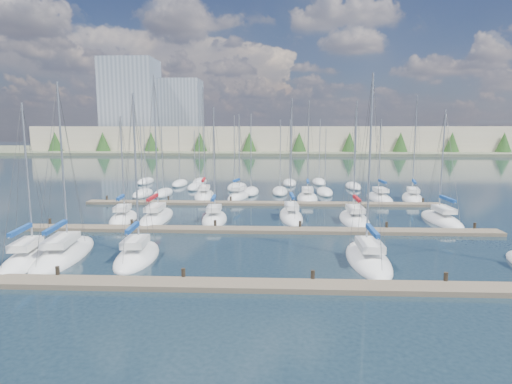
{
  "coord_description": "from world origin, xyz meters",
  "views": [
    {
      "loc": [
        1.7,
        -22.34,
        9.47
      ],
      "look_at": [
        0.0,
        14.0,
        4.0
      ],
      "focal_mm": 30.0,
      "sensor_mm": 36.0,
      "label": 1
    }
  ],
  "objects_px": {
    "sailboat_b": "(64,254)",
    "sailboat_q": "(379,198)",
    "sailboat_r": "(412,198)",
    "sailboat_i": "(156,218)",
    "sailboat_m": "(441,220)",
    "sailboat_a": "(30,258)",
    "sailboat_e": "(368,259)",
    "sailboat_k": "(291,216)",
    "sailboat_o": "(238,196)",
    "sailboat_h": "(124,218)",
    "sailboat_n": "(204,195)",
    "sailboat_p": "(307,198)",
    "sailboat_l": "(354,219)",
    "sailboat_j": "(214,219)",
    "sailboat_c": "(137,256)"
  },
  "relations": [
    {
      "from": "sailboat_a",
      "to": "sailboat_r",
      "type": "xyz_separation_m",
      "value": [
        35.94,
        28.32,
        0.01
      ]
    },
    {
      "from": "sailboat_r",
      "to": "sailboat_c",
      "type": "bearing_deg",
      "value": -124.42
    },
    {
      "from": "sailboat_r",
      "to": "sailboat_q",
      "type": "relative_size",
      "value": 1.27
    },
    {
      "from": "sailboat_l",
      "to": "sailboat_q",
      "type": "distance_m",
      "value": 14.92
    },
    {
      "from": "sailboat_a",
      "to": "sailboat_l",
      "type": "relative_size",
      "value": 0.93
    },
    {
      "from": "sailboat_j",
      "to": "sailboat_c",
      "type": "xyz_separation_m",
      "value": [
        -3.82,
        -13.07,
        -0.0
      ]
    },
    {
      "from": "sailboat_i",
      "to": "sailboat_e",
      "type": "distance_m",
      "value": 23.28
    },
    {
      "from": "sailboat_h",
      "to": "sailboat_n",
      "type": "height_order",
      "value": "sailboat_n"
    },
    {
      "from": "sailboat_p",
      "to": "sailboat_r",
      "type": "height_order",
      "value": "sailboat_r"
    },
    {
      "from": "sailboat_p",
      "to": "sailboat_o",
      "type": "height_order",
      "value": "sailboat_p"
    },
    {
      "from": "sailboat_o",
      "to": "sailboat_l",
      "type": "bearing_deg",
      "value": -34.33
    },
    {
      "from": "sailboat_l",
      "to": "sailboat_b",
      "type": "distance_m",
      "value": 27.23
    },
    {
      "from": "sailboat_a",
      "to": "sailboat_o",
      "type": "height_order",
      "value": "sailboat_o"
    },
    {
      "from": "sailboat_m",
      "to": "sailboat_l",
      "type": "distance_m",
      "value": 8.87
    },
    {
      "from": "sailboat_m",
      "to": "sailboat_k",
      "type": "distance_m",
      "value": 15.34
    },
    {
      "from": "sailboat_b",
      "to": "sailboat_q",
      "type": "distance_m",
      "value": 40.07
    },
    {
      "from": "sailboat_i",
      "to": "sailboat_c",
      "type": "relative_size",
      "value": 1.23
    },
    {
      "from": "sailboat_l",
      "to": "sailboat_e",
      "type": "xyz_separation_m",
      "value": [
        -1.44,
        -13.47,
        0.01
      ]
    },
    {
      "from": "sailboat_k",
      "to": "sailboat_e",
      "type": "bearing_deg",
      "value": -74.45
    },
    {
      "from": "sailboat_j",
      "to": "sailboat_p",
      "type": "distance_m",
      "value": 17.53
    },
    {
      "from": "sailboat_o",
      "to": "sailboat_h",
      "type": "bearing_deg",
      "value": -113.23
    },
    {
      "from": "sailboat_h",
      "to": "sailboat_e",
      "type": "xyz_separation_m",
      "value": [
        22.37,
        -12.79,
        0.0
      ]
    },
    {
      "from": "sailboat_m",
      "to": "sailboat_k",
      "type": "xyz_separation_m",
      "value": [
        -15.3,
        1.19,
        0.01
      ]
    },
    {
      "from": "sailboat_k",
      "to": "sailboat_o",
      "type": "height_order",
      "value": "sailboat_k"
    },
    {
      "from": "sailboat_m",
      "to": "sailboat_a",
      "type": "distance_m",
      "value": 37.58
    },
    {
      "from": "sailboat_m",
      "to": "sailboat_q",
      "type": "xyz_separation_m",
      "value": [
        -3.07,
        13.55,
        -0.0
      ]
    },
    {
      "from": "sailboat_p",
      "to": "sailboat_q",
      "type": "distance_m",
      "value": 9.62
    },
    {
      "from": "sailboat_j",
      "to": "sailboat_a",
      "type": "xyz_separation_m",
      "value": [
        -11.38,
        -13.99,
        -0.01
      ]
    },
    {
      "from": "sailboat_l",
      "to": "sailboat_k",
      "type": "bearing_deg",
      "value": 168.17
    },
    {
      "from": "sailboat_p",
      "to": "sailboat_q",
      "type": "height_order",
      "value": "sailboat_p"
    },
    {
      "from": "sailboat_o",
      "to": "sailboat_r",
      "type": "distance_m",
      "value": 23.38
    },
    {
      "from": "sailboat_m",
      "to": "sailboat_a",
      "type": "height_order",
      "value": "sailboat_m"
    },
    {
      "from": "sailboat_l",
      "to": "sailboat_o",
      "type": "xyz_separation_m",
      "value": [
        -13.18,
        14.07,
        0.02
      ]
    },
    {
      "from": "sailboat_k",
      "to": "sailboat_n",
      "type": "bearing_deg",
      "value": 127.8
    },
    {
      "from": "sailboat_h",
      "to": "sailboat_l",
      "type": "distance_m",
      "value": 23.82
    },
    {
      "from": "sailboat_a",
      "to": "sailboat_q",
      "type": "bearing_deg",
      "value": 34.14
    },
    {
      "from": "sailboat_i",
      "to": "sailboat_m",
      "type": "bearing_deg",
      "value": -0.7
    },
    {
      "from": "sailboat_o",
      "to": "sailboat_b",
      "type": "bearing_deg",
      "value": -98.64
    },
    {
      "from": "sailboat_m",
      "to": "sailboat_c",
      "type": "xyz_separation_m",
      "value": [
        -27.05,
        -13.72,
        0.01
      ]
    },
    {
      "from": "sailboat_e",
      "to": "sailboat_n",
      "type": "xyz_separation_m",
      "value": [
        -16.5,
        28.21,
        0.01
      ]
    },
    {
      "from": "sailboat_p",
      "to": "sailboat_e",
      "type": "xyz_separation_m",
      "value": [
        2.38,
        -27.03,
        -0.0
      ]
    },
    {
      "from": "sailboat_e",
      "to": "sailboat_i",
      "type": "bearing_deg",
      "value": 145.61
    },
    {
      "from": "sailboat_i",
      "to": "sailboat_k",
      "type": "height_order",
      "value": "sailboat_i"
    },
    {
      "from": "sailboat_a",
      "to": "sailboat_e",
      "type": "distance_m",
      "value": 24.32
    },
    {
      "from": "sailboat_a",
      "to": "sailboat_q",
      "type": "height_order",
      "value": "sailboat_a"
    },
    {
      "from": "sailboat_o",
      "to": "sailboat_m",
      "type": "bearing_deg",
      "value": -19.64
    },
    {
      "from": "sailboat_i",
      "to": "sailboat_m",
      "type": "relative_size",
      "value": 1.29
    },
    {
      "from": "sailboat_m",
      "to": "sailboat_p",
      "type": "distance_m",
      "value": 18.42
    },
    {
      "from": "sailboat_a",
      "to": "sailboat_r",
      "type": "relative_size",
      "value": 0.83
    },
    {
      "from": "sailboat_i",
      "to": "sailboat_h",
      "type": "bearing_deg",
      "value": -171.77
    }
  ]
}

